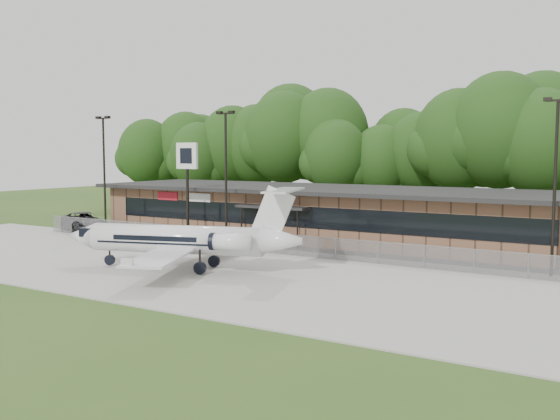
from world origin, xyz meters
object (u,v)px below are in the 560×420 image
Objects in this scene: terminal at (329,213)px; business_jet at (185,241)px; pole_sign at (187,166)px; suv at (84,222)px.

business_jet is at bearing -93.99° from terminal.
suv is at bearing -178.28° from pole_sign.
business_jet is (-1.17, -16.81, -0.33)m from terminal.
pole_sign reaches higher than suv.
suv is 13.13m from pole_sign.
terminal is 5.19× the size of pole_sign.
terminal is at bearing 68.72° from business_jet.
pole_sign is (12.07, 0.00, 5.17)m from suv.
terminal is 22.30m from suv.
suv is (-21.08, -7.14, -1.30)m from terminal.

